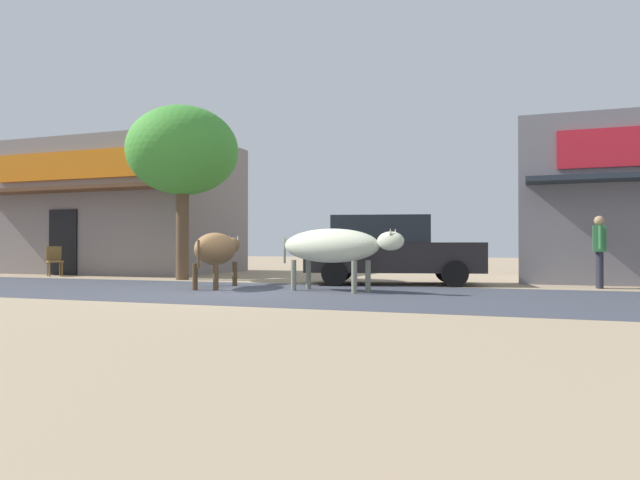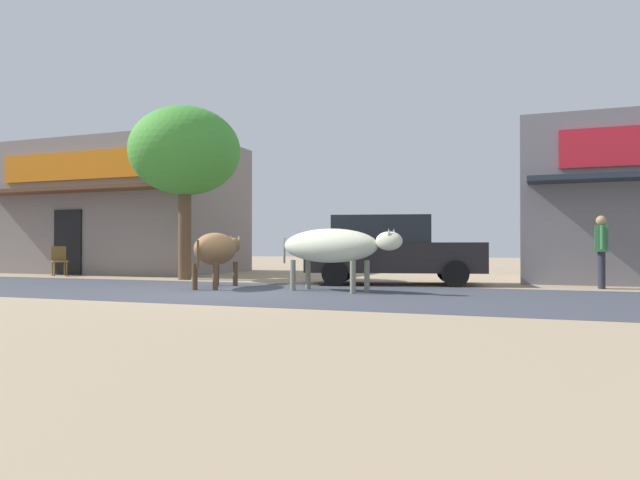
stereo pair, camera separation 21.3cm
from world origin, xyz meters
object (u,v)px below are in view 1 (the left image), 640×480
cow_near_brown (217,249)px  pedestrian_by_shop (599,246)px  parked_hatchback_car (390,249)px  roadside_tree (183,152)px  cow_far_dark (333,246)px  cafe_chair_near_tree (54,259)px

cow_near_brown → pedestrian_by_shop: pedestrian_by_shop is taller
parked_hatchback_car → roadside_tree: bearing=-179.3°
parked_hatchback_car → cow_far_dark: (-0.55, -2.69, 0.07)m
parked_hatchback_car → pedestrian_by_shop: (4.62, 0.10, 0.08)m
cow_near_brown → cafe_chair_near_tree: bearing=158.6°
parked_hatchback_car → cow_near_brown: size_ratio=1.64×
parked_hatchback_car → cow_far_dark: bearing=-101.5°
roadside_tree → cow_near_brown: 4.42m
cow_far_dark → cafe_chair_near_tree: (-10.08, 3.02, -0.40)m
pedestrian_by_shop → roadside_tree: bearing=-179.1°
pedestrian_by_shop → parked_hatchback_car: bearing=-178.8°
roadside_tree → cow_far_dark: 6.41m
cow_far_dark → pedestrian_by_shop: pedestrian_by_shop is taller
roadside_tree → pedestrian_by_shop: roadside_tree is taller
pedestrian_by_shop → cow_near_brown: bearing=-161.5°
cow_far_dark → cafe_chair_near_tree: cow_far_dark is taller
cafe_chair_near_tree → cow_near_brown: bearing=-21.4°
parked_hatchback_car → cow_near_brown: parked_hatchback_car is taller
cow_far_dark → roadside_tree: bearing=153.4°
roadside_tree → cow_near_brown: (2.50, -2.48, -2.67)m
parked_hatchback_car → cow_far_dark: parked_hatchback_car is taller
roadside_tree → parked_hatchback_car: (5.78, 0.07, -2.67)m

